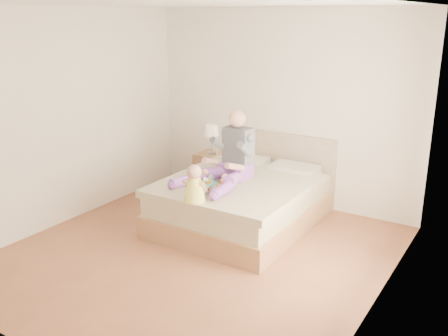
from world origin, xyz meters
The scene contains 7 objects.
room centered at (0.08, 0.01, 1.51)m, with size 4.02×4.22×2.71m.
bed centered at (0.00, 1.08, 0.32)m, with size 1.70×2.18×1.00m.
nightstand centered at (-1.00, 1.88, 0.30)m, with size 0.50×0.45×0.59m.
lamp centered at (-1.00, 1.83, 0.93)m, with size 0.22×0.22×0.45m.
adult centered at (-0.12, 0.90, 0.87)m, with size 0.75×1.10×0.89m.
tray centered at (-0.18, 0.55, 0.64)m, with size 0.53×0.47×0.13m.
baby centered at (-0.06, 0.08, 0.78)m, with size 0.28×0.38×0.42m.
Camera 1 is at (3.00, -4.17, 2.60)m, focal length 40.00 mm.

